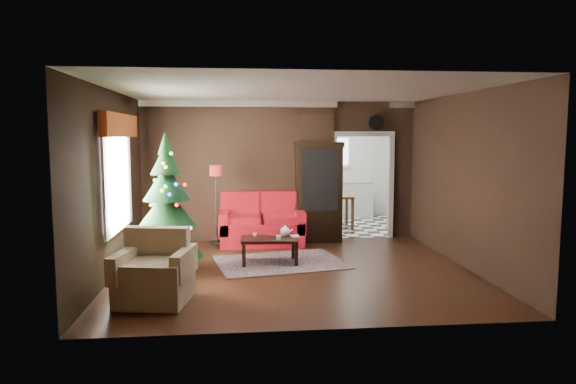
{
  "coord_description": "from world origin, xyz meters",
  "views": [
    {
      "loc": [
        -0.89,
        -7.92,
        2.12
      ],
      "look_at": [
        0.0,
        0.9,
        1.15
      ],
      "focal_mm": 32.33,
      "sensor_mm": 36.0,
      "label": 1
    }
  ],
  "objects": [
    {
      "name": "painting",
      "position": [
        0.75,
        2.46,
        2.25
      ],
      "size": [
        0.62,
        0.05,
        0.52
      ],
      "primitive_type": "cube",
      "color": "#AB713C",
      "rests_on": "wall_back"
    },
    {
      "name": "valance",
      "position": [
        -2.63,
        0.2,
        2.27
      ],
      "size": [
        0.12,
        2.1,
        0.35
      ],
      "primitive_type": "cube",
      "color": "#9C3B1A",
      "rests_on": "wall_left"
    },
    {
      "name": "christmas_tree",
      "position": [
        -1.96,
        0.17,
        1.05
      ],
      "size": [
        1.37,
        1.37,
        2.1
      ],
      "primitive_type": null,
      "rotation": [
        0.0,
        0.0,
        -0.29
      ],
      "color": "black",
      "rests_on": "ground"
    },
    {
      "name": "teapot",
      "position": [
        -0.07,
        0.65,
        0.51
      ],
      "size": [
        0.24,
        0.24,
        0.17
      ],
      "primitive_type": null,
      "rotation": [
        0.0,
        0.0,
        0.41
      ],
      "color": "white",
      "rests_on": "coffee_table"
    },
    {
      "name": "left_window",
      "position": [
        -2.71,
        0.2,
        1.45
      ],
      "size": [
        0.05,
        1.6,
        1.4
      ],
      "primitive_type": "cube",
      "color": "white",
      "rests_on": "wall_left"
    },
    {
      "name": "wall_right",
      "position": [
        2.75,
        0.0,
        1.4
      ],
      "size": [
        0.0,
        5.5,
        5.5
      ],
      "primitive_type": "plane",
      "rotation": [
        1.57,
        0.0,
        -1.57
      ],
      "color": "black",
      "rests_on": "ground"
    },
    {
      "name": "cup_a",
      "position": [
        -0.58,
        0.73,
        0.45
      ],
      "size": [
        0.08,
        0.08,
        0.05
      ],
      "primitive_type": "cylinder",
      "rotation": [
        0.0,
        0.0,
        -0.36
      ],
      "color": "white",
      "rests_on": "coffee_table"
    },
    {
      "name": "floor_lamp",
      "position": [
        -1.26,
        1.79,
        0.83
      ],
      "size": [
        0.31,
        0.31,
        1.47
      ],
      "primitive_type": null,
      "rotation": [
        0.0,
        0.0,
        0.32
      ],
      "color": "black",
      "rests_on": "ground"
    },
    {
      "name": "kitchen_table",
      "position": [
        1.4,
        3.7,
        0.38
      ],
      "size": [
        0.7,
        0.7,
        0.75
      ],
      "primitive_type": null,
      "color": "brown",
      "rests_on": "ground"
    },
    {
      "name": "ceiling",
      "position": [
        0.0,
        0.0,
        2.8
      ],
      "size": [
        5.5,
        5.5,
        0.0
      ],
      "primitive_type": "plane",
      "rotation": [
        3.14,
        0.0,
        0.0
      ],
      "color": "white",
      "rests_on": "ground"
    },
    {
      "name": "armchair",
      "position": [
        -1.93,
        -1.36,
        0.46
      ],
      "size": [
        1.03,
        1.03,
        0.91
      ],
      "primitive_type": null,
      "rotation": [
        0.0,
        0.0,
        -0.18
      ],
      "color": "tan",
      "rests_on": "ground"
    },
    {
      "name": "floor",
      "position": [
        0.0,
        0.0,
        0.0
      ],
      "size": [
        5.5,
        5.5,
        0.0
      ],
      "primitive_type": "plane",
      "color": "black",
      "rests_on": "ground"
    },
    {
      "name": "wall_clock",
      "position": [
        1.95,
        2.45,
        2.38
      ],
      "size": [
        0.32,
        0.32,
        0.06
      ],
      "primitive_type": "cylinder",
      "color": "white",
      "rests_on": "wall_back"
    },
    {
      "name": "wall_left",
      "position": [
        -2.75,
        0.0,
        1.4
      ],
      "size": [
        0.0,
        5.5,
        5.5
      ],
      "primitive_type": "plane",
      "rotation": [
        1.57,
        0.0,
        1.57
      ],
      "color": "black",
      "rests_on": "ground"
    },
    {
      "name": "doorway",
      "position": [
        1.7,
        2.5,
        1.05
      ],
      "size": [
        1.1,
        0.1,
        2.1
      ],
      "primitive_type": null,
      "color": "silver",
      "rests_on": "ground"
    },
    {
      "name": "rug",
      "position": [
        -0.17,
        0.54,
        0.01
      ],
      "size": [
        2.32,
        1.87,
        0.01
      ],
      "primitive_type": "cube",
      "rotation": [
        0.0,
        0.0,
        0.19
      ],
      "color": "#3F313B",
      "rests_on": "ground"
    },
    {
      "name": "kitchen_floor",
      "position": [
        1.7,
        4.0,
        0.0
      ],
      "size": [
        3.0,
        3.0,
        0.0
      ],
      "primitive_type": "plane",
      "color": "white",
      "rests_on": "ground"
    },
    {
      "name": "kitchen_window",
      "position": [
        1.7,
        5.45,
        1.7
      ],
      "size": [
        0.7,
        0.06,
        0.7
      ],
      "primitive_type": "cube",
      "color": "white",
      "rests_on": "ground"
    },
    {
      "name": "coffee_table",
      "position": [
        -0.35,
        0.52,
        0.22
      ],
      "size": [
        0.96,
        0.61,
        0.41
      ],
      "primitive_type": null,
      "rotation": [
        0.0,
        0.0,
        -0.07
      ],
      "color": "black",
      "rests_on": "rug"
    },
    {
      "name": "curio_cabinet",
      "position": [
        0.75,
        2.27,
        0.95
      ],
      "size": [
        0.9,
        0.45,
        1.9
      ],
      "primitive_type": null,
      "color": "black",
      "rests_on": "ground"
    },
    {
      "name": "cup_b",
      "position": [
        -0.21,
        0.4,
        0.46
      ],
      "size": [
        0.1,
        0.1,
        0.07
      ],
      "primitive_type": "cylinder",
      "rotation": [
        0.0,
        0.0,
        0.41
      ],
      "color": "white",
      "rests_on": "coffee_table"
    },
    {
      "name": "wall_front",
      "position": [
        0.0,
        -2.5,
        1.4
      ],
      "size": [
        5.5,
        0.0,
        5.5
      ],
      "primitive_type": "plane",
      "rotation": [
        -1.57,
        0.0,
        0.0
      ],
      "color": "black",
      "rests_on": "ground"
    },
    {
      "name": "wall_back",
      "position": [
        0.0,
        2.5,
        1.4
      ],
      "size": [
        5.5,
        0.0,
        5.5
      ],
      "primitive_type": "plane",
      "rotation": [
        1.57,
        0.0,
        0.0
      ],
      "color": "black",
      "rests_on": "ground"
    },
    {
      "name": "book",
      "position": [
        0.02,
        0.6,
        0.52
      ],
      "size": [
        0.14,
        0.02,
        0.19
      ],
      "primitive_type": "imported",
      "rotation": [
        0.0,
        0.0,
        0.07
      ],
      "color": "tan",
      "rests_on": "coffee_table"
    },
    {
      "name": "kitchen_counter",
      "position": [
        1.7,
        5.2,
        0.45
      ],
      "size": [
        1.8,
        0.6,
        0.9
      ],
      "primitive_type": "cube",
      "color": "beige",
      "rests_on": "ground"
    },
    {
      "name": "loveseat",
      "position": [
        -0.4,
        2.05,
        0.5
      ],
      "size": [
        1.7,
        0.9,
        1.0
      ],
      "primitive_type": null,
      "color": "maroon",
      "rests_on": "ground"
    }
  ]
}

